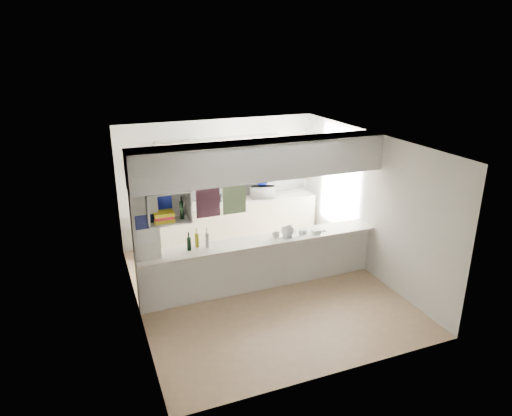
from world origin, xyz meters
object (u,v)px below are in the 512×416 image
wine_bottles (198,241)px  bowl (262,183)px  dish_rack (289,231)px  microwave (262,191)px

wine_bottles → bowl: bearing=46.5°
dish_rack → wine_bottles: size_ratio=1.20×
bowl → wine_bottles: 2.80m
wine_bottles → microwave: bearing=46.1°
wine_bottles → dish_rack: bearing=-2.9°
microwave → bowl: bowl is taller
microwave → dish_rack: microwave is taller
bowl → microwave: bearing=-47.9°
dish_rack → wine_bottles: wine_bottles is taller
bowl → wine_bottles: bowl is taller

